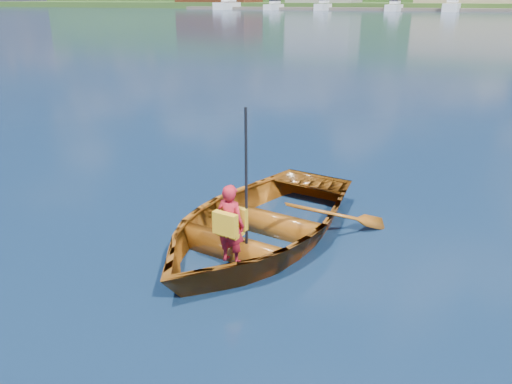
{
  "coord_description": "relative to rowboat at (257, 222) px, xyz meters",
  "views": [
    {
      "loc": [
        3.15,
        -7.13,
        3.39
      ],
      "look_at": [
        0.36,
        -0.99,
        0.77
      ],
      "focal_mm": 35.0,
      "sensor_mm": 36.0,
      "label": 1
    }
  ],
  "objects": [
    {
      "name": "ground",
      "position": [
        -0.38,
        0.99,
        -0.3
      ],
      "size": [
        600.0,
        600.0,
        0.0
      ],
      "color": "#0D1B45",
      "rests_on": "ground"
    },
    {
      "name": "rowboat",
      "position": [
        0.0,
        0.0,
        0.0
      ],
      "size": [
        3.58,
        4.65,
        0.89
      ],
      "color": "brown",
      "rests_on": "ground"
    },
    {
      "name": "child_paddler",
      "position": [
        0.04,
        -0.91,
        0.37
      ],
      "size": [
        0.43,
        0.37,
        2.07
      ],
      "color": "#AE1828",
      "rests_on": "ground"
    },
    {
      "name": "dock",
      "position": [
        -10.6,
        148.99,
        0.1
      ],
      "size": [
        160.02,
        11.2,
        0.8
      ],
      "color": "brown",
      "rests_on": "ground"
    },
    {
      "name": "marina_yachts",
      "position": [
        -7.02,
        144.3,
        1.11
      ],
      "size": [
        143.16,
        13.23,
        4.39
      ],
      "color": "silver",
      "rests_on": "ground"
    }
  ]
}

